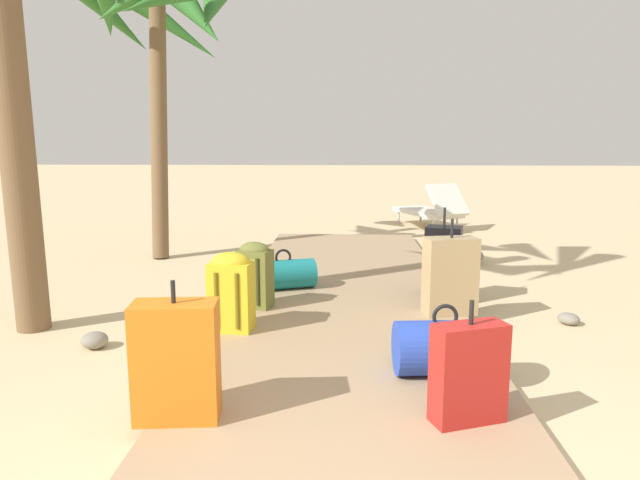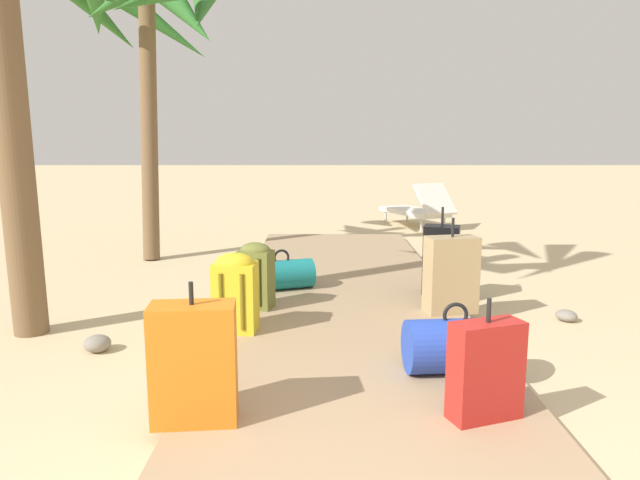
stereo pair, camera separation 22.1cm
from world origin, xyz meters
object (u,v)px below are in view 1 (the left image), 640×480
Objects in this scene: lounge_chair at (432,209)px; palm_tree_far_left at (158,24)px; suitcase_tan at (450,276)px; backpack_olive at (255,273)px; backpack_yellow at (231,289)px; suitcase_orange at (176,361)px; duffel_bag_teal at (283,274)px; suitcase_black at (443,261)px; suitcase_red at (469,373)px; duffel_bag_blue at (444,347)px.

palm_tree_far_left is at bearing -146.95° from lounge_chair.
suitcase_tan is 1.39× the size of backpack_olive.
suitcase_tan is 5.44m from lounge_chair.
suitcase_orange is at bearing -90.27° from backpack_yellow.
backpack_yellow is at bearing 89.73° from suitcase_orange.
palm_tree_far_left is (-1.61, 2.73, 2.59)m from backpack_olive.
duffel_bag_teal is at bearing 78.01° from backpack_yellow.
duffel_bag_teal is 0.42× the size of lounge_chair.
duffel_bag_teal is 0.91× the size of suitcase_orange.
palm_tree_far_left reaches higher than suitcase_black.
suitcase_tan is at bearing -41.00° from palm_tree_far_left.
suitcase_tan is 0.98× the size of suitcase_black.
suitcase_red is (1.25, -2.69, 0.12)m from duffel_bag_teal.
suitcase_red is at bearing -57.55° from palm_tree_far_left.
backpack_olive reaches higher than duffel_bag_blue.
palm_tree_far_left is at bearing 146.06° from suitcase_black.
palm_tree_far_left is (-1.79, 2.09, 2.75)m from duffel_bag_teal.
duffel_bag_teal is at bearing 152.83° from suitcase_tan.
backpack_yellow is 0.94× the size of suitcase_red.
palm_tree_far_left reaches higher than suitcase_tan.
backpack_yellow is 2.08m from suitcase_red.
lounge_chair is (0.90, 6.70, 0.07)m from duffel_bag_blue.
duffel_bag_blue is 5.81m from palm_tree_far_left.
suitcase_orange is 5.67m from palm_tree_far_left.
lounge_chair reaches higher than duffel_bag_blue.
duffel_bag_teal is 2.75m from suitcase_orange.
suitcase_black is at bearing 54.93° from suitcase_orange.
suitcase_black is at bearing 16.04° from backpack_olive.
suitcase_red is 2.50m from backpack_olive.
suitcase_red is at bearing -97.15° from suitcase_tan.
duffel_bag_teal is 0.69m from backpack_olive.
duffel_bag_blue reaches higher than duffel_bag_teal.
lounge_chair is (0.64, 5.40, -0.08)m from suitcase_tan.
lounge_chair is at bearing 83.17° from suitcase_red.
palm_tree_far_left is (-1.51, 4.81, 2.58)m from suitcase_orange.
lounge_chair is (0.88, 7.33, -0.02)m from suitcase_red.
palm_tree_far_left reaches higher than duffel_bag_teal.
duffel_bag_teal is at bearing 74.19° from backpack_olive.
palm_tree_far_left is at bearing 126.01° from duffel_bag_blue.
suitcase_tan is (0.24, 1.93, 0.06)m from suitcase_red.
backpack_yellow is 1.83m from suitcase_tan.
backpack_yellow is 1.71m from duffel_bag_blue.
palm_tree_far_left is (-3.32, 2.24, 2.57)m from suitcase_black.
backpack_yellow is 1.05× the size of backpack_olive.
suitcase_tan is 1.28× the size of duffel_bag_blue.
suitcase_orange is 0.20× the size of palm_tree_far_left.
palm_tree_far_left is (-3.28, 2.85, 2.57)m from suitcase_tan.
lounge_chair is at bearing 66.34° from backpack_olive.
palm_tree_far_left reaches higher than backpack_olive.
backpack_olive is at bearing 87.41° from suitcase_orange.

